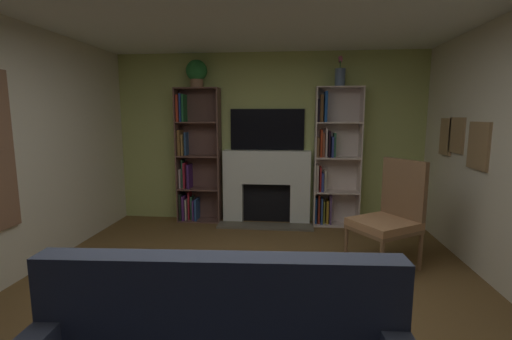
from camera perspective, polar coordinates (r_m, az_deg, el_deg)
ground_plane at (r=3.13m, az=-2.33°, el=-23.12°), size 6.92×6.92×0.00m
wall_back_accent at (r=5.57m, az=1.84°, el=5.02°), size 4.81×0.06×2.59m
fireplace at (r=5.51m, az=1.70°, el=-2.34°), size 1.43×0.53×1.12m
tv at (r=5.50m, az=1.81°, el=6.47°), size 1.12×0.06×0.62m
bookshelf_left at (r=5.66m, az=-9.82°, el=1.43°), size 0.67×0.29×2.06m
bookshelf_right at (r=5.48m, az=11.90°, el=1.66°), size 0.67×0.31×2.06m
potted_plant at (r=5.59m, az=-9.45°, el=15.11°), size 0.32×0.32×0.41m
vase_with_flowers at (r=5.44m, az=13.25°, el=14.42°), size 0.15×0.15×0.43m
armchair at (r=4.20m, az=20.65°, el=-6.67°), size 0.82×0.81×1.17m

